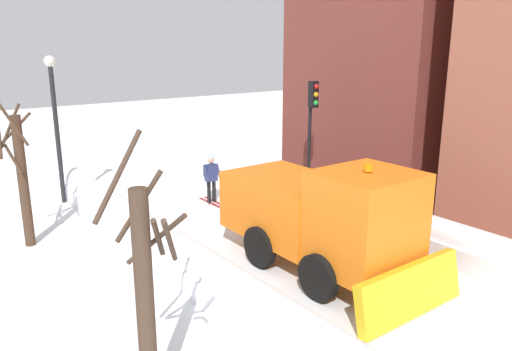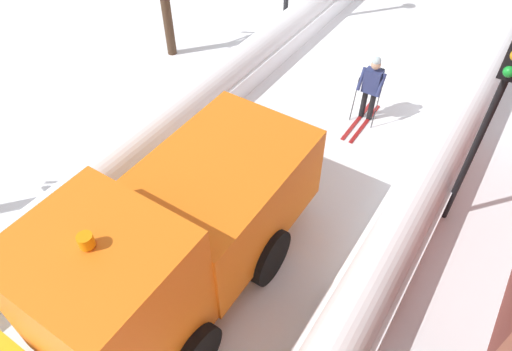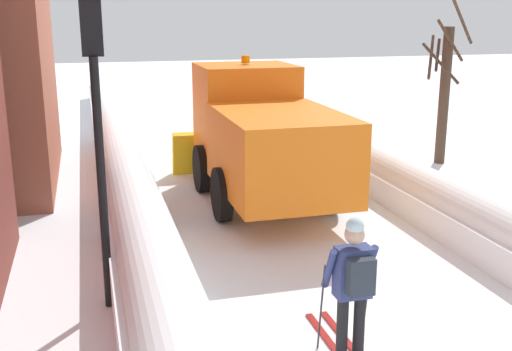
# 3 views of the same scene
# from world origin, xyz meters

# --- Properties ---
(ground_plane) EXTENTS (80.00, 80.00, 0.00)m
(ground_plane) POSITION_xyz_m (0.00, 10.00, 0.00)
(ground_plane) COLOR white
(snowbank_right) EXTENTS (1.10, 36.00, 1.01)m
(snowbank_right) POSITION_xyz_m (2.95, 10.00, 0.43)
(snowbank_right) COLOR white
(snowbank_right) RESTS_ON ground
(plow_truck) EXTENTS (3.20, 5.98, 3.12)m
(plow_truck) POSITION_xyz_m (-0.02, 9.54, 1.48)
(plow_truck) COLOR orange
(plow_truck) RESTS_ON ground
(skier) EXTENTS (0.62, 1.80, 1.81)m
(skier) POSITION_xyz_m (-0.76, 2.98, 1.00)
(skier) COLOR black
(skier) RESTS_ON ground
(traffic_light_pole) EXTENTS (0.28, 0.42, 4.43)m
(traffic_light_pole) POSITION_xyz_m (-3.53, 5.29, 3.11)
(traffic_light_pole) COLOR black
(traffic_light_pole) RESTS_ON ground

